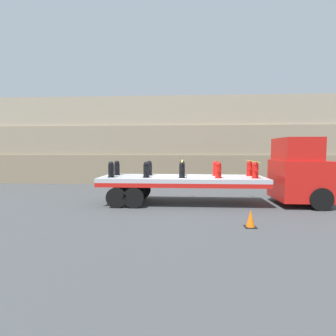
{
  "coord_description": "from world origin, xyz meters",
  "views": [
    {
      "loc": [
        0.1,
        -13.04,
        2.7
      ],
      "look_at": [
        -0.71,
        0.0,
        1.78
      ],
      "focal_mm": 28.0,
      "sensor_mm": 36.0,
      "label": 1
    }
  ],
  "objects_px": {
    "flatbed_trailer": "(171,182)",
    "fire_hydrant_black_far_2": "(182,168)",
    "fire_hydrant_red_far_4": "(249,169)",
    "fire_hydrant_red_near_4": "(255,170)",
    "fire_hydrant_red_near_3": "(218,170)",
    "traffic_cone": "(251,219)",
    "fire_hydrant_black_near_1": "(146,170)",
    "fire_hydrant_black_near_0": "(111,170)",
    "fire_hydrant_black_far_0": "(117,168)",
    "truck_cab": "(301,172)",
    "fire_hydrant_black_near_2": "(182,170)",
    "fire_hydrant_black_far_1": "(149,168)",
    "fire_hydrant_red_far_3": "(216,168)"
  },
  "relations": [
    {
      "from": "flatbed_trailer",
      "to": "fire_hydrant_black_far_2",
      "type": "height_order",
      "value": "fire_hydrant_black_far_2"
    },
    {
      "from": "flatbed_trailer",
      "to": "fire_hydrant_red_far_4",
      "type": "height_order",
      "value": "fire_hydrant_red_far_4"
    },
    {
      "from": "fire_hydrant_red_near_4",
      "to": "fire_hydrant_black_far_2",
      "type": "bearing_deg",
      "value": 162.07
    },
    {
      "from": "fire_hydrant_red_near_3",
      "to": "traffic_cone",
      "type": "relative_size",
      "value": 1.23
    },
    {
      "from": "fire_hydrant_red_far_4",
      "to": "traffic_cone",
      "type": "relative_size",
      "value": 1.23
    },
    {
      "from": "fire_hydrant_red_near_3",
      "to": "fire_hydrant_black_near_1",
      "type": "bearing_deg",
      "value": 180.0
    },
    {
      "from": "flatbed_trailer",
      "to": "fire_hydrant_black_near_0",
      "type": "relative_size",
      "value": 10.47
    },
    {
      "from": "fire_hydrant_red_far_4",
      "to": "fire_hydrant_black_far_0",
      "type": "bearing_deg",
      "value": 180.0
    },
    {
      "from": "truck_cab",
      "to": "fire_hydrant_black_near_2",
      "type": "xyz_separation_m",
      "value": [
        -5.78,
        -0.56,
        0.14
      ]
    },
    {
      "from": "fire_hydrant_black_near_0",
      "to": "fire_hydrant_black_far_0",
      "type": "xyz_separation_m",
      "value": [
        0.0,
        1.11,
        0.0
      ]
    },
    {
      "from": "fire_hydrant_black_near_0",
      "to": "fire_hydrant_red_near_3",
      "type": "bearing_deg",
      "value": 0.0
    },
    {
      "from": "flatbed_trailer",
      "to": "fire_hydrant_red_far_4",
      "type": "bearing_deg",
      "value": 7.98
    },
    {
      "from": "truck_cab",
      "to": "fire_hydrant_black_far_1",
      "type": "bearing_deg",
      "value": 175.75
    },
    {
      "from": "fire_hydrant_black_far_1",
      "to": "fire_hydrant_black_near_0",
      "type": "bearing_deg",
      "value": -147.09
    },
    {
      "from": "fire_hydrant_black_near_1",
      "to": "traffic_cone",
      "type": "relative_size",
      "value": 1.23
    },
    {
      "from": "fire_hydrant_black_near_1",
      "to": "fire_hydrant_red_far_4",
      "type": "distance_m",
      "value": 5.29
    },
    {
      "from": "fire_hydrant_black_far_1",
      "to": "fire_hydrant_red_far_4",
      "type": "relative_size",
      "value": 1.0
    },
    {
      "from": "fire_hydrant_black_near_1",
      "to": "fire_hydrant_red_near_4",
      "type": "distance_m",
      "value": 5.17
    },
    {
      "from": "fire_hydrant_red_near_4",
      "to": "fire_hydrant_red_far_4",
      "type": "xyz_separation_m",
      "value": [
        0.0,
        1.11,
        0.0
      ]
    },
    {
      "from": "fire_hydrant_red_near_4",
      "to": "fire_hydrant_red_far_4",
      "type": "distance_m",
      "value": 1.11
    },
    {
      "from": "fire_hydrant_black_near_1",
      "to": "fire_hydrant_red_far_4",
      "type": "height_order",
      "value": "same"
    },
    {
      "from": "fire_hydrant_black_near_2",
      "to": "traffic_cone",
      "type": "distance_m",
      "value": 4.38
    },
    {
      "from": "fire_hydrant_black_far_0",
      "to": "fire_hydrant_black_near_1",
      "type": "bearing_deg",
      "value": -32.91
    },
    {
      "from": "fire_hydrant_red_far_3",
      "to": "traffic_cone",
      "type": "height_order",
      "value": "fire_hydrant_red_far_3"
    },
    {
      "from": "traffic_cone",
      "to": "fire_hydrant_red_far_4",
      "type": "bearing_deg",
      "value": 77.08
    },
    {
      "from": "fire_hydrant_black_far_0",
      "to": "fire_hydrant_black_far_1",
      "type": "distance_m",
      "value": 1.72
    },
    {
      "from": "fire_hydrant_black_far_0",
      "to": "fire_hydrant_black_near_2",
      "type": "xyz_separation_m",
      "value": [
        3.44,
        -1.11,
        0.0
      ]
    },
    {
      "from": "fire_hydrant_red_near_4",
      "to": "truck_cab",
      "type": "bearing_deg",
      "value": 13.42
    },
    {
      "from": "fire_hydrant_black_near_0",
      "to": "fire_hydrant_black_near_1",
      "type": "distance_m",
      "value": 1.72
    },
    {
      "from": "fire_hydrant_black_near_0",
      "to": "fire_hydrant_black_far_2",
      "type": "bearing_deg",
      "value": 17.93
    },
    {
      "from": "fire_hydrant_black_far_0",
      "to": "fire_hydrant_red_far_4",
      "type": "relative_size",
      "value": 1.0
    },
    {
      "from": "fire_hydrant_black_far_2",
      "to": "fire_hydrant_red_near_4",
      "type": "bearing_deg",
      "value": -17.93
    },
    {
      "from": "fire_hydrant_black_near_0",
      "to": "fire_hydrant_black_far_2",
      "type": "distance_m",
      "value": 3.62
    },
    {
      "from": "fire_hydrant_black_far_1",
      "to": "fire_hydrant_red_far_4",
      "type": "distance_m",
      "value": 5.17
    },
    {
      "from": "fire_hydrant_black_near_1",
      "to": "fire_hydrant_black_far_1",
      "type": "xyz_separation_m",
      "value": [
        0.0,
        1.11,
        0.0
      ]
    },
    {
      "from": "fire_hydrant_black_near_1",
      "to": "fire_hydrant_black_far_1",
      "type": "height_order",
      "value": "same"
    },
    {
      "from": "fire_hydrant_black_far_2",
      "to": "fire_hydrant_black_near_1",
      "type": "bearing_deg",
      "value": -147.09
    },
    {
      "from": "fire_hydrant_black_far_1",
      "to": "traffic_cone",
      "type": "relative_size",
      "value": 1.23
    },
    {
      "from": "truck_cab",
      "to": "fire_hydrant_black_far_2",
      "type": "distance_m",
      "value": 5.81
    },
    {
      "from": "fire_hydrant_black_far_1",
      "to": "fire_hydrant_red_near_3",
      "type": "xyz_separation_m",
      "value": [
        3.44,
        -1.11,
        0.0
      ]
    },
    {
      "from": "flatbed_trailer",
      "to": "fire_hydrant_red_near_3",
      "type": "distance_m",
      "value": 2.41
    },
    {
      "from": "flatbed_trailer",
      "to": "fire_hydrant_black_far_2",
      "type": "distance_m",
      "value": 1.0
    },
    {
      "from": "truck_cab",
      "to": "fire_hydrant_black_near_0",
      "type": "xyz_separation_m",
      "value": [
        -9.22,
        -0.56,
        0.14
      ]
    },
    {
      "from": "fire_hydrant_red_far_3",
      "to": "fire_hydrant_black_far_1",
      "type": "bearing_deg",
      "value": 180.0
    },
    {
      "from": "fire_hydrant_red_near_3",
      "to": "fire_hydrant_red_far_3",
      "type": "bearing_deg",
      "value": 90.0
    },
    {
      "from": "fire_hydrant_black_far_2",
      "to": "fire_hydrant_red_near_4",
      "type": "height_order",
      "value": "same"
    },
    {
      "from": "fire_hydrant_black_far_1",
      "to": "fire_hydrant_red_far_3",
      "type": "height_order",
      "value": "same"
    },
    {
      "from": "fire_hydrant_black_far_1",
      "to": "fire_hydrant_black_far_2",
      "type": "relative_size",
      "value": 1.0
    },
    {
      "from": "truck_cab",
      "to": "fire_hydrant_black_near_1",
      "type": "relative_size",
      "value": 4.23
    },
    {
      "from": "fire_hydrant_black_near_1",
      "to": "truck_cab",
      "type": "bearing_deg",
      "value": 4.25
    }
  ]
}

